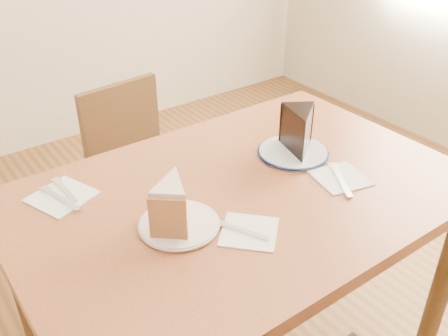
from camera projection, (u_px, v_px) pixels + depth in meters
table at (242, 219)px, 1.38m from camera, size 1.20×0.80×0.75m
chair_far at (143, 177)px, 1.95m from camera, size 0.43×0.43×0.79m
plate_cream at (179, 225)px, 1.18m from camera, size 0.19×0.19×0.01m
plate_navy at (293, 152)px, 1.48m from camera, size 0.20×0.20×0.01m
carrot_cake at (173, 203)px, 1.16m from camera, size 0.14×0.14×0.10m
chocolate_cake at (300, 134)px, 1.44m from camera, size 0.16×0.17×0.12m
napkin_cream at (249, 232)px, 1.17m from camera, size 0.18×0.18×0.00m
napkin_navy at (340, 178)px, 1.37m from camera, size 0.16×0.16×0.00m
napkin_spare at (62, 196)px, 1.29m from camera, size 0.18×0.18×0.00m
fork_cream at (242, 230)px, 1.17m from camera, size 0.07×0.13×0.00m
knife_navy at (341, 180)px, 1.35m from camera, size 0.10×0.15×0.00m
fork_spare at (65, 190)px, 1.31m from camera, size 0.02×0.14×0.00m
knife_spare at (60, 198)px, 1.28m from camera, size 0.05×0.16×0.00m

